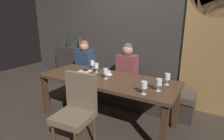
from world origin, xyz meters
The scene contains 19 objects.
ground centered at (0.00, 0.00, 0.00)m, with size 9.00×9.00×0.00m, color #382D26.
back_wall_tiled centered at (0.00, 1.22, 1.50)m, with size 6.00×0.12×3.00m, color #383330.
arched_door centered at (1.35, 1.15, 1.36)m, with size 0.90×0.05×2.55m.
back_counter centered at (-1.55, 1.04, 0.47)m, with size 1.10×0.28×0.95m, color #2F2B29.
dining_table centered at (0.00, 0.00, 0.65)m, with size 2.20×0.84×0.74m.
banquette_bench centered at (0.00, 0.70, 0.23)m, with size 2.50×0.44×0.45m.
chair_near_side centered at (0.02, -0.72, 0.56)m, with size 0.48×0.48×0.98m.
diner_redhead centered at (-1.00, 0.72, 0.80)m, with size 0.36×0.24×0.75m.
diner_bearded centered at (0.04, 0.67, 0.81)m, with size 0.36×0.24×0.77m.
wine_bottle_dark_red centered at (-1.77, 1.03, 1.07)m, with size 0.08×0.08×0.33m.
wine_bottle_pale_label centered at (-1.42, 1.07, 1.07)m, with size 0.08×0.08×0.33m.
wine_glass_near_right centered at (0.90, 0.17, 0.85)m, with size 0.08×0.08×0.16m.
wine_glass_center_back centered at (0.87, -0.11, 0.86)m, with size 0.08×0.08×0.16m.
wine_glass_near_left centered at (0.02, -0.04, 0.86)m, with size 0.08×0.08×0.16m.
wine_glass_far_right centered at (0.74, -0.31, 0.85)m, with size 0.08×0.08×0.16m.
wine_glass_center_front centered at (-0.30, 0.16, 0.85)m, with size 0.08×0.08×0.16m.
wine_glass_end_left centered at (-0.48, 0.30, 0.86)m, with size 0.08×0.08×0.16m.
espresso_cup centered at (-0.05, 0.16, 0.77)m, with size 0.12×0.12×0.06m.
dessert_plate centered at (-0.51, 0.12, 0.75)m, with size 0.19×0.19×0.05m.
Camera 1 is at (1.45, -2.26, 1.62)m, focal length 28.94 mm.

